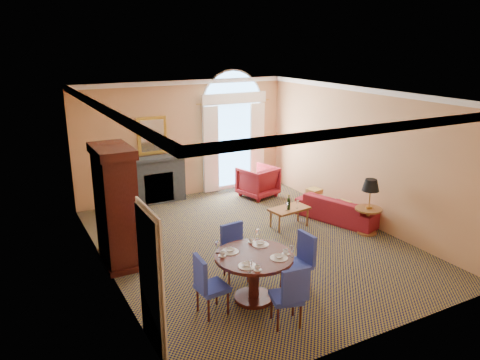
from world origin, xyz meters
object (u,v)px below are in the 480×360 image
armoire (116,208)px  coffee_table (289,209)px  side_table (370,200)px  armchair (258,181)px  sofa (339,208)px  dining_table (254,267)px

armoire → coffee_table: 4.03m
side_table → armchair: bearing=104.0°
sofa → side_table: (0.05, -0.95, 0.51)m
armchair → side_table: (0.86, -3.45, 0.38)m
sofa → armchair: 2.63m
dining_table → side_table: bearing=18.5°
armchair → coffee_table: bearing=63.1°
armchair → side_table: bearing=89.2°
armoire → coffee_table: armoire is taller
armoire → armchair: (4.46, 2.22, -0.71)m
dining_table → sofa: dining_table is taller
armoire → side_table: size_ratio=1.87×
armchair → armoire: bearing=11.6°
dining_table → armchair: size_ratio=1.40×
armchair → coffee_table: 2.35m
dining_table → sofa: 4.25m
coffee_table → side_table: size_ratio=0.78×
armchair → side_table: size_ratio=0.75×
dining_table → armchair: (2.82, 4.68, -0.18)m
sofa → armchair: (-0.81, 2.50, 0.13)m
dining_table → sofa: bearing=31.0°
dining_table → side_table: (3.69, 1.23, 0.20)m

